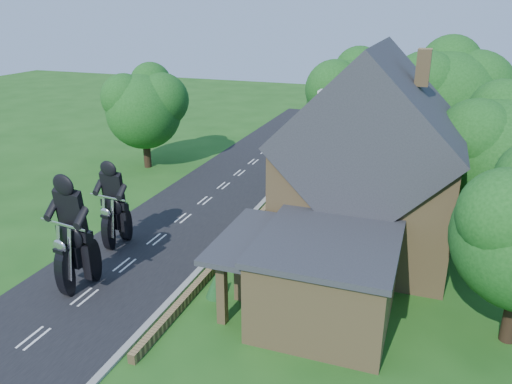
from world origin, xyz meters
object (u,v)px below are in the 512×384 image
(house, at_px, (369,167))
(motorcycle_follow, at_px, (117,233))
(motorcycle_lead, at_px, (79,272))
(garden_wall, at_px, (245,233))
(annex, at_px, (323,277))

(house, distance_m, motorcycle_follow, 13.28)
(motorcycle_follow, bearing_deg, house, -154.86)
(motorcycle_lead, bearing_deg, motorcycle_follow, -69.38)
(garden_wall, relative_size, annex, 3.12)
(garden_wall, distance_m, house, 7.52)
(house, relative_size, motorcycle_follow, 6.88)
(garden_wall, height_order, motorcycle_lead, motorcycle_lead)
(garden_wall, height_order, annex, annex)
(house, distance_m, annex, 7.30)
(house, height_order, motorcycle_follow, house)
(house, xyz_separation_m, motorcycle_follow, (-12.05, -4.22, -3.65))
(motorcycle_lead, relative_size, motorcycle_follow, 1.16)
(motorcycle_lead, bearing_deg, garden_wall, -115.53)
(garden_wall, distance_m, motorcycle_lead, 8.91)
(garden_wall, relative_size, house, 2.15)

